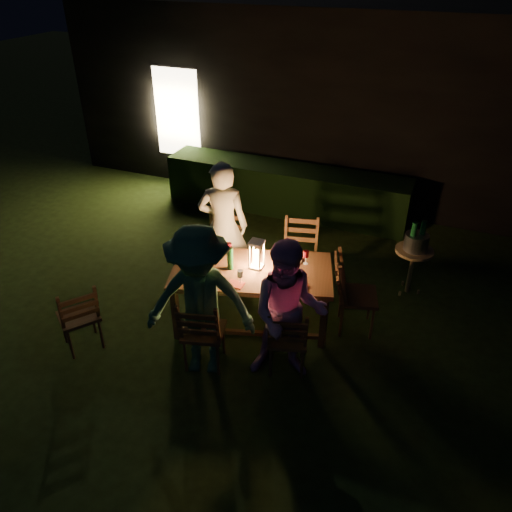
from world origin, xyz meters
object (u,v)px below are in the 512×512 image
at_px(bottle_table, 230,258).
at_px(bottle_bucket_b, 421,238).
at_px(person_opp_right, 288,313).
at_px(person_opp_left, 200,303).
at_px(chair_near_left, 204,343).
at_px(bottle_bucket_a, 412,239).
at_px(chair_near_right, 287,349).
at_px(chair_spare, 81,327).
at_px(chair_far_right, 299,269).
at_px(ice_bucket, 416,242).
at_px(person_house_side, 223,226).
at_px(dining_table, 252,275).
at_px(lantern, 256,256).
at_px(side_table, 414,255).
at_px(chair_end, 355,307).
at_px(chair_far_left, 224,265).

xyz_separation_m(bottle_table, bottle_bucket_b, (1.97, 1.50, -0.09)).
height_order(person_opp_right, person_opp_left, person_opp_left).
bearing_deg(person_opp_right, chair_near_left, 176.83).
bearing_deg(chair_near_left, bottle_bucket_b, 34.82).
relative_size(bottle_bucket_a, bottle_bucket_b, 1.00).
height_order(chair_near_right, bottle_bucket_b, bottle_bucket_b).
bearing_deg(chair_spare, chair_far_right, -6.95).
bearing_deg(chair_far_right, ice_bucket, -174.34).
xyz_separation_m(person_house_side, ice_bucket, (2.36, 0.73, -0.11)).
relative_size(dining_table, person_opp_left, 1.17).
bearing_deg(bottle_bucket_a, person_opp_left, -128.87).
distance_m(chair_spare, lantern, 2.15).
relative_size(person_house_side, lantern, 5.03).
distance_m(chair_near_left, side_table, 2.95).
bearing_deg(chair_near_right, chair_end, 44.66).
relative_size(chair_far_left, chair_end, 0.99).
relative_size(chair_end, side_table, 1.57).
relative_size(chair_near_left, side_table, 1.48).
height_order(person_opp_right, bottle_bucket_b, person_opp_right).
distance_m(chair_far_right, person_opp_right, 1.67).
bearing_deg(side_table, chair_spare, -142.56).
height_order(chair_end, bottle_bucket_b, chair_end).
xyz_separation_m(chair_near_right, chair_far_right, (-0.36, 1.50, 0.03)).
relative_size(dining_table, person_house_side, 1.16).
relative_size(chair_near_left, chair_spare, 1.04).
distance_m(person_house_side, person_opp_left, 1.64).
relative_size(dining_table, chair_spare, 2.19).
relative_size(chair_far_right, bottle_bucket_b, 3.16).
bearing_deg(person_opp_right, chair_far_right, 86.35).
distance_m(chair_end, person_opp_left, 1.95).
bearing_deg(person_opp_left, chair_near_left, 90.92).
distance_m(chair_near_left, lantern, 1.15).
xyz_separation_m(chair_far_left, person_opp_right, (1.33, -1.25, 0.50)).
xyz_separation_m(chair_near_right, side_table, (1.03, 1.98, 0.30)).
height_order(lantern, bottle_bucket_b, lantern).
distance_m(person_opp_left, bottle_table, 0.84).
bearing_deg(chair_far_left, bottle_table, 109.23).
relative_size(chair_end, person_house_side, 0.59).
xyz_separation_m(chair_near_left, bottle_table, (-0.04, 0.80, 0.62)).
xyz_separation_m(side_table, bottle_bucket_b, (0.05, 0.04, 0.24)).
height_order(chair_near_right, person_opp_right, person_opp_right).
bearing_deg(lantern, person_opp_left, -102.62).
height_order(chair_far_left, lantern, lantern).
distance_m(person_opp_right, bottle_table, 1.08).
bearing_deg(bottle_bucket_b, chair_end, -117.98).
bearing_deg(chair_spare, person_house_side, 8.38).
height_order(chair_near_right, person_opp_left, person_opp_left).
bearing_deg(ice_bucket, bottle_bucket_b, 38.66).
xyz_separation_m(chair_near_left, bottle_bucket_b, (1.94, 2.29, 0.52)).
relative_size(chair_near_right, lantern, 2.61).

